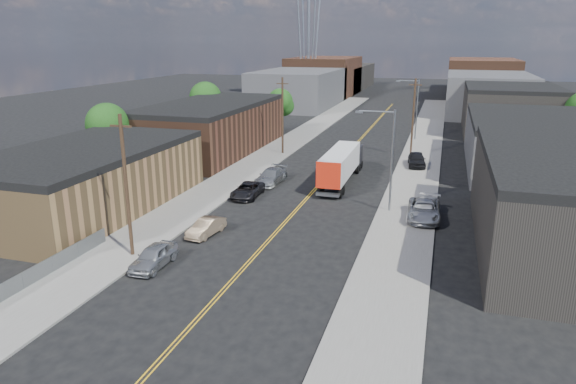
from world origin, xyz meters
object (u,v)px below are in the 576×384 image
Objects in this scene: car_left_c at (247,190)px; car_right_lot_c at (417,159)px; car_left_a at (154,256)px; car_right_lot_b at (424,209)px; car_left_d at (271,176)px; car_left_b at (206,227)px; car_right_lot_a at (424,210)px; semi_truck at (342,163)px.

car_right_lot_c is at bearing 46.86° from car_left_c.
car_left_a is 0.85× the size of car_right_lot_b.
car_left_d is 17.40m from car_right_lot_b.
car_right_lot_b is (16.00, 8.82, 0.25)m from car_left_b.
car_left_b is 30.93m from car_right_lot_c.
car_left_a reaches higher than car_left_b.
car_right_lot_a reaches higher than car_left_a.
car_left_c is at bearing 89.17° from car_left_a.
semi_truck is at bearing 72.45° from car_left_a.
car_left_c is at bearing -132.87° from semi_truck.
car_left_a is at bearing -107.68° from semi_truck.
car_left_d is (0.00, 15.66, 0.13)m from car_left_b.
car_left_b is 0.80× the size of car_left_c.
car_left_a is at bearing -88.42° from car_left_d.
car_right_lot_c is at bearing 70.30° from car_left_b.
car_right_lot_b is (8.99, -9.79, -1.17)m from semi_truck.
car_left_b is at bearing -110.91° from semi_truck.
car_right_lot_a is (16.60, -1.98, 0.25)m from car_left_c.
car_right_lot_c is (14.26, 27.44, 0.32)m from car_left_b.
car_left_d is 1.11× the size of car_right_lot_c.
car_left_a is 0.91× the size of car_right_lot_c.
car_right_lot_b reaches higher than car_left_b.
car_right_lot_b is at bearing 41.84° from car_left_a.
semi_truck is 2.70× the size of car_right_lot_b.
car_left_b is 10.36m from car_left_c.
car_right_lot_c reaches higher than car_left_a.
car_right_lot_a reaches higher than car_left_c.
car_left_b is (-7.01, -18.61, -1.42)m from semi_truck.
car_left_c reaches higher than car_left_b.
car_left_c is 5.36m from car_left_d.
car_right_lot_c is (14.86, 17.11, 0.28)m from car_left_c.
car_right_lot_a is 19.17m from car_right_lot_c.
car_left_b is at bearing -155.07° from car_right_lot_a.
car_left_d is 17.59m from car_right_lot_a.
car_right_lot_b reaches higher than car_left_d.
car_right_lot_a is (16.00, 8.36, 0.29)m from car_left_b.
car_left_b is 0.76× the size of car_right_lot_b.
car_left_a is 0.77× the size of car_right_lot_a.
car_left_a is 22.29m from car_right_lot_a.
car_right_lot_a is at bearing 40.95° from car_left_a.
car_left_b is at bearing 82.63° from car_left_a.
semi_truck reaches higher than car_right_lot_a.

